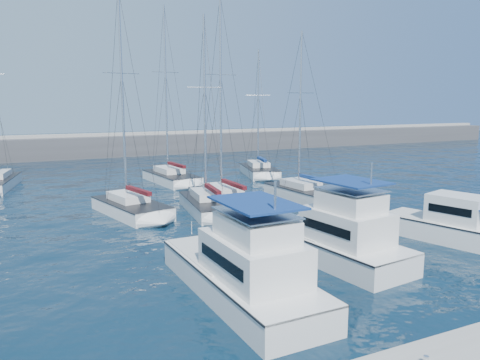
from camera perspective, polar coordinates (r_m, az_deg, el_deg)
name	(u,v)px	position (r m, az deg, el deg)	size (l,w,h in m)	color
ground	(252,265)	(23.76, 1.51, -10.33)	(220.00, 220.00, 0.00)	black
breakwater	(93,150)	(72.94, -17.46, 3.57)	(160.00, 6.00, 4.45)	#424244
dock_cleat_centre	(426,360)	(15.39, 21.73, -19.70)	(0.16, 0.16, 0.25)	silver
motor_yacht_port_inner	(244,272)	(19.64, 0.54, -11.15)	(3.59, 10.16, 4.69)	silver
motor_yacht_stbd_inner	(337,239)	(24.60, 11.70, -7.05)	(4.44, 9.14, 4.69)	silver
motor_yacht_stbd_outer	(447,225)	(30.10, 23.93, -5.01)	(4.30, 6.98, 3.20)	white
sailboat_mid_b	(131,207)	(34.72, -13.14, -3.24)	(4.66, 7.94, 16.13)	white
sailboat_mid_c	(208,205)	(34.72, -3.88, -3.04)	(3.89, 7.89, 14.55)	silver
sailboat_mid_d	(226,199)	(36.63, -1.77, -2.35)	(3.27, 8.53, 16.27)	white
sailboat_mid_e	(304,193)	(39.52, 7.80, -1.58)	(3.71, 7.95, 14.05)	silver
sailboat_back_b	(171,177)	(47.68, -8.39, 0.36)	(4.01, 8.44, 17.66)	white
sailboat_back_c	(259,171)	(51.77, 2.36, 1.13)	(4.84, 7.87, 13.99)	white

